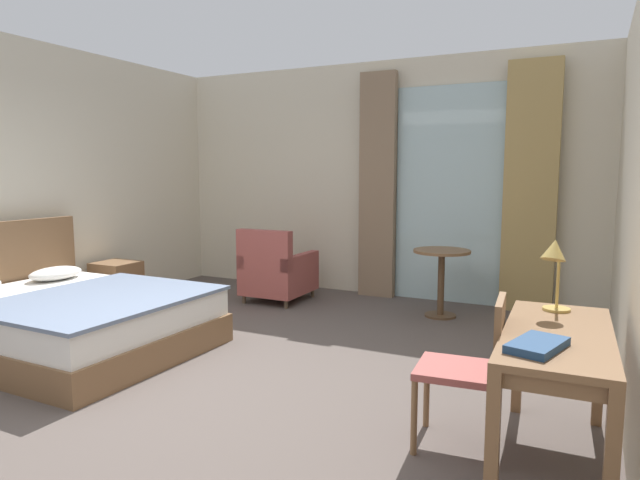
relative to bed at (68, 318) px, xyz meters
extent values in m
cube|color=#564C47|center=(1.57, -0.36, -0.32)|extent=(6.06, 7.93, 0.10)
cube|color=beige|center=(1.57, 3.35, 1.17)|extent=(5.66, 0.12, 2.88)
cube|color=silver|center=(2.56, 3.27, 0.99)|extent=(1.32, 0.02, 2.54)
cube|color=#897056|center=(1.68, 3.17, 1.09)|extent=(0.45, 0.10, 2.73)
cube|color=tan|center=(3.44, 3.17, 1.09)|extent=(0.56, 0.10, 2.73)
cube|color=brown|center=(0.07, 0.00, -0.15)|extent=(2.13, 1.78, 0.25)
cube|color=white|center=(0.07, 0.00, 0.09)|extent=(2.07, 1.72, 0.23)
cube|color=slate|center=(0.42, -0.01, 0.23)|extent=(1.42, 1.74, 0.03)
ellipsoid|color=white|center=(-0.68, 0.43, 0.27)|extent=(0.35, 0.55, 0.13)
cube|color=brown|center=(-0.82, 1.34, -0.02)|extent=(0.45, 0.43, 0.52)
cube|color=brown|center=(-0.82, 1.12, 0.09)|extent=(0.38, 0.01, 0.12)
cube|color=brown|center=(3.93, -0.21, 0.43)|extent=(0.57, 1.30, 0.04)
cube|color=brown|center=(3.93, -0.21, 0.38)|extent=(0.52, 1.24, 0.08)
cube|color=brown|center=(4.18, -0.82, 0.07)|extent=(0.06, 0.06, 0.69)
cube|color=brown|center=(4.14, 0.41, 0.07)|extent=(0.06, 0.06, 0.69)
cube|color=brown|center=(3.71, -0.83, 0.07)|extent=(0.06, 0.06, 0.69)
cube|color=brown|center=(3.67, 0.40, 0.07)|extent=(0.06, 0.06, 0.69)
cube|color=#9E4C47|center=(3.43, -0.24, 0.17)|extent=(0.49, 0.44, 0.04)
cube|color=brown|center=(3.64, -0.22, 0.39)|extent=(0.07, 0.39, 0.41)
cylinder|color=brown|center=(3.21, -0.07, -0.06)|extent=(0.04, 0.04, 0.42)
cylinder|color=brown|center=(3.24, -0.44, -0.06)|extent=(0.04, 0.04, 0.42)
cylinder|color=brown|center=(3.62, -0.04, -0.06)|extent=(0.04, 0.04, 0.42)
cylinder|color=brown|center=(3.65, -0.40, -0.06)|extent=(0.04, 0.04, 0.42)
cylinder|color=tan|center=(3.89, 0.26, 0.46)|extent=(0.16, 0.16, 0.02)
cylinder|color=tan|center=(3.89, 0.26, 0.63)|extent=(0.02, 0.02, 0.33)
cone|color=tan|center=(3.87, 0.16, 0.83)|extent=(0.15, 0.17, 0.16)
cube|color=navy|center=(3.85, -0.56, 0.47)|extent=(0.28, 0.38, 0.04)
cube|color=#9E4C47|center=(0.70, 2.43, -0.02)|extent=(0.69, 0.79, 0.32)
cube|color=#9E4C47|center=(0.70, 2.10, 0.38)|extent=(0.69, 0.12, 0.47)
cube|color=#9E4C47|center=(1.00, 2.43, 0.22)|extent=(0.10, 0.79, 0.16)
cube|color=#9E4C47|center=(0.41, 2.43, 0.22)|extent=(0.10, 0.79, 0.16)
cylinder|color=#4C3D2D|center=(0.99, 2.76, -0.22)|extent=(0.04, 0.04, 0.10)
cylinder|color=#4C3D2D|center=(0.42, 2.76, -0.22)|extent=(0.04, 0.04, 0.10)
cylinder|color=#4C3D2D|center=(0.99, 2.10, -0.22)|extent=(0.04, 0.04, 0.10)
cylinder|color=#4C3D2D|center=(0.42, 2.10, -0.22)|extent=(0.04, 0.04, 0.10)
cylinder|color=brown|center=(2.65, 2.53, 0.43)|extent=(0.60, 0.60, 0.03)
cylinder|color=brown|center=(2.65, 2.53, 0.07)|extent=(0.07, 0.07, 0.69)
cylinder|color=brown|center=(2.65, 2.53, -0.26)|extent=(0.33, 0.33, 0.02)
camera|label=1|loc=(4.05, -3.25, 1.27)|focal=31.12mm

